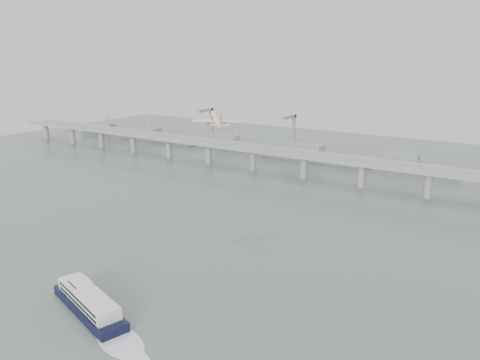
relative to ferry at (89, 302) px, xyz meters
The scene contains 5 objects.
ground 42.55m from the ferry, 73.94° to the left, with size 900.00×900.00×0.00m, color slate.
bridge 241.31m from the ferry, 87.49° to the left, with size 800.00×22.00×23.90m.
distant_fleet 337.84m from the ferry, 115.16° to the left, with size 453.00×60.90×40.00m.
ferry is the anchor object (origin of this frame).
airliner 144.29m from the ferry, 102.09° to the left, with size 28.47×28.71×9.33m.
Camera 1 is at (133.42, -150.81, 102.40)m, focal length 35.00 mm.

